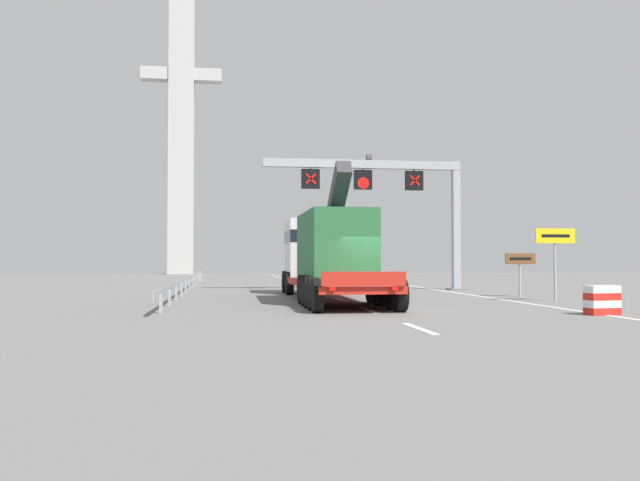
# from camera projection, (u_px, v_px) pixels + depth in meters

# --- Properties ---
(ground) EXTENTS (112.00, 112.00, 0.00)m
(ground) POSITION_uv_depth(u_px,v_px,m) (383.00, 310.00, 22.05)
(ground) COLOR slate
(lane_markings) EXTENTS (0.20, 61.67, 0.01)m
(lane_markings) POSITION_uv_depth(u_px,v_px,m) (296.00, 284.00, 45.27)
(lane_markings) COLOR silver
(lane_markings) RESTS_ON ground
(edge_line_right) EXTENTS (0.20, 63.00, 0.01)m
(edge_line_right) POSITION_uv_depth(u_px,v_px,m) (444.00, 291.00, 34.79)
(edge_line_right) COLOR silver
(edge_line_right) RESTS_ON ground
(overhead_lane_gantry) EXTENTS (11.14, 0.90, 7.39)m
(overhead_lane_gantry) POSITION_uv_depth(u_px,v_px,m) (391.00, 186.00, 35.75)
(overhead_lane_gantry) COLOR #9EA0A5
(overhead_lane_gantry) RESTS_ON ground
(heavy_haul_truck_red) EXTENTS (3.04, 14.07, 5.30)m
(heavy_haul_truck_red) POSITION_uv_depth(u_px,v_px,m) (326.00, 252.00, 28.26)
(heavy_haul_truck_red) COLOR red
(heavy_haul_truck_red) RESTS_ON ground
(exit_sign_yellow) EXTENTS (1.68, 0.15, 2.94)m
(exit_sign_yellow) POSITION_uv_depth(u_px,v_px,m) (555.00, 245.00, 26.43)
(exit_sign_yellow) COLOR #9EA0A5
(exit_sign_yellow) RESTS_ON ground
(tourist_info_sign_brown) EXTENTS (1.42, 0.15, 1.96)m
(tourist_info_sign_brown) POSITION_uv_depth(u_px,v_px,m) (520.00, 264.00, 29.54)
(tourist_info_sign_brown) COLOR #9EA0A5
(tourist_info_sign_brown) RESTS_ON ground
(crash_barrier_striped) EXTENTS (1.06, 0.62, 0.90)m
(crash_barrier_striped) POSITION_uv_depth(u_px,v_px,m) (602.00, 300.00, 20.05)
(crash_barrier_striped) COLOR red
(crash_barrier_striped) RESTS_ON ground
(guardrail_left) EXTENTS (0.13, 33.93, 0.76)m
(guardrail_left) POSITION_uv_depth(u_px,v_px,m) (189.00, 280.00, 35.86)
(guardrail_left) COLOR #999EA3
(guardrail_left) RESTS_ON ground
(bridge_pylon_distant) EXTENTS (9.00, 2.00, 36.43)m
(bridge_pylon_distant) POSITION_uv_depth(u_px,v_px,m) (182.00, 110.00, 74.27)
(bridge_pylon_distant) COLOR #B7B7B2
(bridge_pylon_distant) RESTS_ON ground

